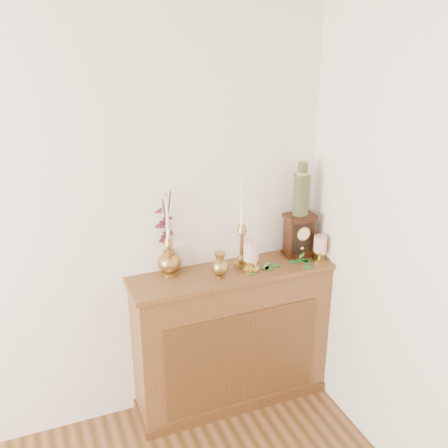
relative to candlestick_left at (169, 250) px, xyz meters
name	(u,v)px	position (x,y,z in m)	size (l,w,h in m)	color
console_shelf	(233,341)	(0.37, -0.07, -0.65)	(1.24, 0.34, 0.93)	brown
candlestick_left	(169,250)	(0.00, 0.00, 0.00)	(0.08, 0.08, 0.49)	#B18A46
candlestick_center	(242,238)	(0.44, -0.03, 0.02)	(0.09, 0.09, 0.54)	#B18A46
bud_vase	(220,265)	(0.26, -0.13, -0.08)	(0.10, 0.10, 0.16)	#B18A46
ginger_jar	(165,234)	(0.00, 0.08, 0.07)	(0.20, 0.22, 0.51)	#B18A46
pillar_candle_left	(251,255)	(0.46, -0.12, -0.06)	(0.10, 0.10, 0.20)	gold
pillar_candle_right	(320,247)	(0.91, -0.14, -0.07)	(0.09, 0.09, 0.17)	gold
ivy_garland	(283,267)	(0.65, -0.16, -0.15)	(0.44, 0.18, 0.08)	#275E24
mantel_clock	(299,235)	(0.82, -0.03, -0.03)	(0.19, 0.14, 0.27)	#32140A
ceramic_vase	(301,191)	(0.82, -0.03, 0.26)	(0.10, 0.10, 0.32)	#1B3625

